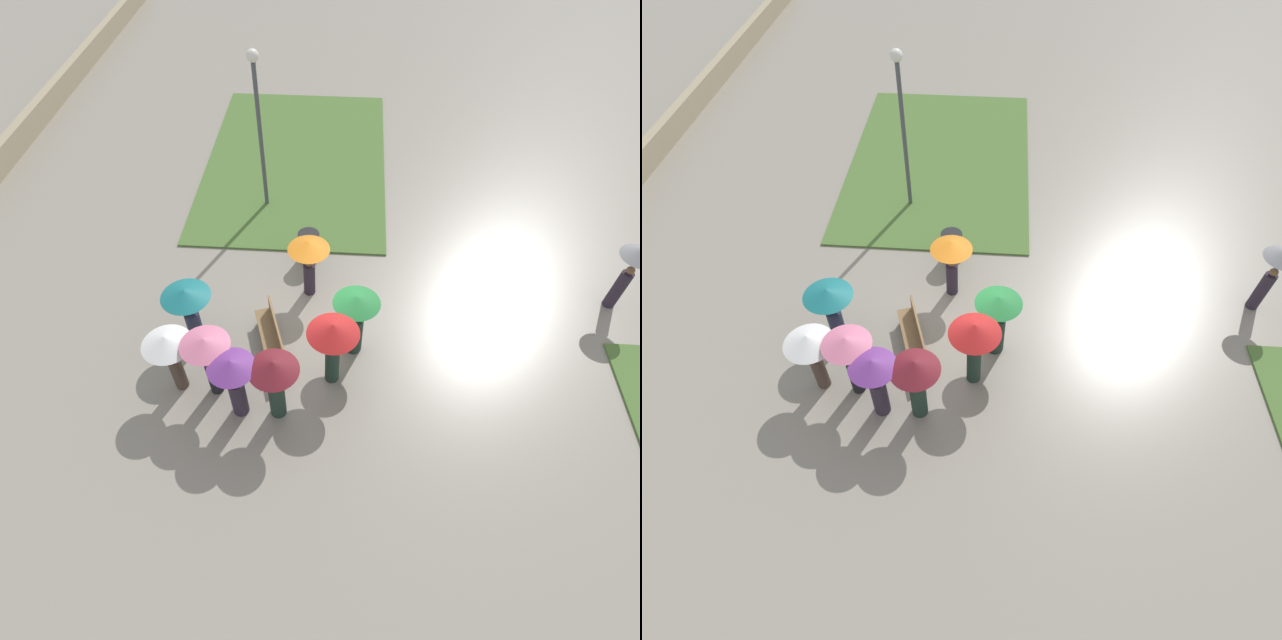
{
  "view_description": "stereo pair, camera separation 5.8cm",
  "coord_description": "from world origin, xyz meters",
  "views": [
    {
      "loc": [
        7.83,
        0.75,
        9.79
      ],
      "look_at": [
        0.66,
        0.27,
        1.06
      ],
      "focal_mm": 28.0,
      "sensor_mm": 36.0,
      "label": 1
    },
    {
      "loc": [
        7.83,
        0.81,
        9.79
      ],
      "look_at": [
        0.66,
        0.27,
        1.06
      ],
      "focal_mm": 28.0,
      "sensor_mm": 36.0,
      "label": 2
    }
  ],
  "objects": [
    {
      "name": "lone_walker_mid_plaza",
      "position": [
        -1.24,
        7.68,
        1.43
      ],
      "size": [
        0.91,
        0.91,
        1.97
      ],
      "rotation": [
        0.0,
        0.0,
        6.21
      ],
      "color": "#2D2333",
      "rests_on": "ground_plane"
    },
    {
      "name": "crowd_person_orange",
      "position": [
        -1.17,
        -0.13,
        1.36
      ],
      "size": [
        1.05,
        1.05,
        1.77
      ],
      "rotation": [
        0.0,
        0.0,
        3.95
      ],
      "color": "#2D2333",
      "rests_on": "ground_plane"
    },
    {
      "name": "ground_plane",
      "position": [
        0.0,
        0.0,
        0.0
      ],
      "size": [
        90.0,
        90.0,
        0.0
      ],
      "primitive_type": "plane",
      "color": "gray"
    },
    {
      "name": "crowd_person_white",
      "position": [
        1.92,
        -2.8,
        1.39
      ],
      "size": [
        1.07,
        1.07,
        1.8
      ],
      "rotation": [
        0.0,
        0.0,
        2.15
      ],
      "color": "#47382D",
      "rests_on": "ground_plane"
    },
    {
      "name": "crowd_person_pink",
      "position": [
        1.99,
        -1.98,
        1.41
      ],
      "size": [
        1.05,
        1.05,
        1.89
      ],
      "rotation": [
        0.0,
        0.0,
        0.06
      ],
      "color": "black",
      "rests_on": "ground_plane"
    },
    {
      "name": "lamp_post",
      "position": [
        -4.8,
        -1.76,
        2.96
      ],
      "size": [
        0.32,
        0.32,
        4.64
      ],
      "color": "#474C51",
      "rests_on": "ground_plane"
    },
    {
      "name": "crowd_person_teal",
      "position": [
        0.59,
        -2.74,
        1.27
      ],
      "size": [
        1.13,
        1.13,
        1.76
      ],
      "rotation": [
        0.0,
        0.0,
        4.72
      ],
      "color": "#282D47",
      "rests_on": "ground_plane"
    },
    {
      "name": "crowd_person_maroon",
      "position": [
        2.47,
        -0.52,
        1.39
      ],
      "size": [
        1.04,
        1.04,
        1.92
      ],
      "rotation": [
        0.0,
        0.0,
        2.55
      ],
      "color": "#1E3328",
      "rests_on": "ground_plane"
    },
    {
      "name": "crowd_person_red",
      "position": [
        1.5,
        0.6,
        1.49
      ],
      "size": [
        1.13,
        1.13,
        1.95
      ],
      "rotation": [
        0.0,
        0.0,
        2.43
      ],
      "color": "#1E3328",
      "rests_on": "ground_plane"
    },
    {
      "name": "trash_bin",
      "position": [
        -2.41,
        -0.24,
        0.46
      ],
      "size": [
        0.59,
        0.59,
        0.92
      ],
      "color": "#335638",
      "rests_on": "ground_plane"
    },
    {
      "name": "lawn_patch_near",
      "position": [
        -7.24,
        -1.08,
        0.03
      ],
      "size": [
        9.11,
        6.02,
        0.06
      ],
      "color": "#4C7033",
      "rests_on": "ground_plane"
    },
    {
      "name": "crowd_person_purple",
      "position": [
        2.48,
        -1.35,
        1.29
      ],
      "size": [
        0.99,
        0.99,
        1.88
      ],
      "rotation": [
        0.0,
        0.0,
        0.19
      ],
      "color": "#2D2333",
      "rests_on": "ground_plane"
    },
    {
      "name": "crowd_person_green",
      "position": [
        0.61,
        1.07,
        1.24
      ],
      "size": [
        1.06,
        1.06,
        1.85
      ],
      "rotation": [
        0.0,
        0.0,
        2.72
      ],
      "color": "#1E3328",
      "rests_on": "ground_plane"
    },
    {
      "name": "park_bench",
      "position": [
        0.7,
        -0.86,
        0.47
      ],
      "size": [
        1.77,
        0.95,
        0.9
      ],
      "rotation": [
        0.0,
        0.0,
        0.32
      ],
      "color": "brown",
      "rests_on": "ground_plane"
    }
  ]
}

